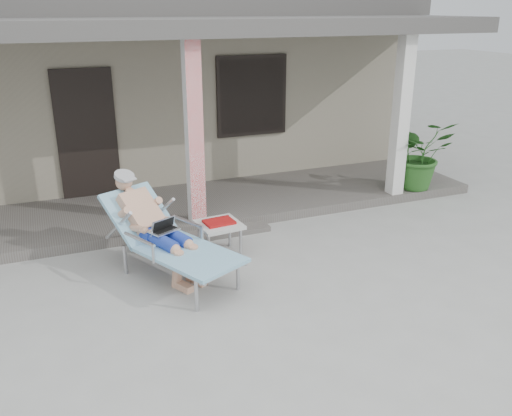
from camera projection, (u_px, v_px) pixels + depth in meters
name	position (u px, v px, depth m)	size (l,w,h in m)	color
ground	(251.00, 297.00, 6.26)	(60.00, 60.00, 0.00)	#9E9E99
house	(136.00, 82.00, 11.31)	(10.40, 5.40, 3.30)	#9F957E
porch_deck	(183.00, 207.00, 8.83)	(10.00, 2.00, 0.15)	#605B56
porch_overhang	(175.00, 33.00, 7.84)	(10.00, 2.30, 2.85)	silver
porch_step	(204.00, 235.00, 7.85)	(2.00, 0.30, 0.07)	#605B56
lounger	(160.00, 214.00, 6.53)	(1.51, 2.05, 1.30)	#B7B7BC
side_table	(219.00, 226.00, 7.18)	(0.60, 0.60, 0.49)	beige
potted_palm	(419.00, 154.00, 9.37)	(1.09, 0.95, 1.21)	#26591E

